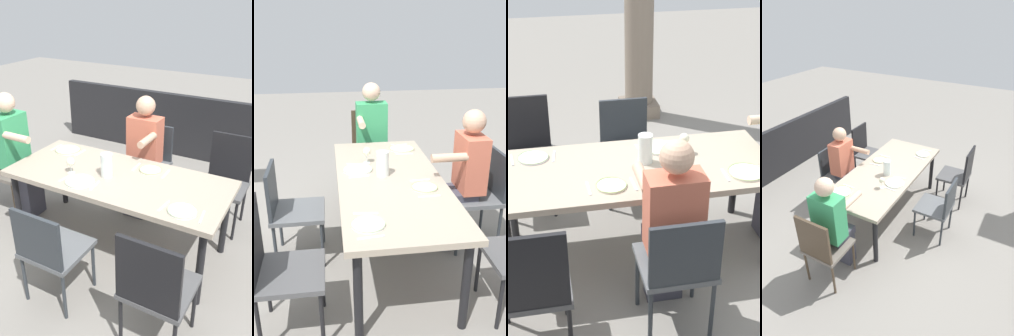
# 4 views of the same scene
# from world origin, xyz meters

# --- Properties ---
(ground_plane) EXTENTS (16.00, 16.00, 0.00)m
(ground_plane) POSITION_xyz_m (0.00, 0.00, 0.00)
(ground_plane) COLOR gray
(dining_table) EXTENTS (1.97, 0.86, 0.73)m
(dining_table) POSITION_xyz_m (0.00, 0.00, 0.67)
(dining_table) COLOR tan
(dining_table) RESTS_ON ground
(chair_west_north) EXTENTS (0.44, 0.44, 0.94)m
(chair_west_north) POSITION_xyz_m (-0.76, 0.86, 0.54)
(chair_west_north) COLOR #4F4F50
(chair_west_north) RESTS_ON ground
(chair_west_south) EXTENTS (0.44, 0.44, 0.94)m
(chair_west_south) POSITION_xyz_m (-0.76, -0.86, 0.53)
(chair_west_south) COLOR #4F4F50
(chair_west_south) RESTS_ON ground
(chair_mid_north) EXTENTS (0.44, 0.44, 0.85)m
(chair_mid_north) POSITION_xyz_m (0.08, 0.85, 0.50)
(chair_mid_north) COLOR #5B5E61
(chair_mid_north) RESTS_ON ground
(chair_mid_south) EXTENTS (0.44, 0.44, 0.89)m
(chair_mid_south) POSITION_xyz_m (0.08, -0.85, 0.53)
(chair_mid_south) COLOR #5B5E61
(chair_mid_south) RESTS_ON ground
(chair_head_east) EXTENTS (0.44, 0.44, 0.96)m
(chair_head_east) POSITION_xyz_m (1.41, 0.00, 0.54)
(chair_head_east) COLOR #6A6158
(chair_head_east) RESTS_ON ground
(diner_woman_green) EXTENTS (0.35, 0.49, 1.27)m
(diner_woman_green) POSITION_xyz_m (0.08, -0.65, 0.68)
(diner_woman_green) COLOR #3F3F4C
(diner_woman_green) RESTS_ON ground
(diner_man_white) EXTENTS (0.49, 0.35, 1.32)m
(diner_man_white) POSITION_xyz_m (1.21, 0.00, 0.70)
(diner_man_white) COLOR #3F3F4C
(diner_man_white) RESTS_ON ground
(patio_railing) EXTENTS (4.37, 0.10, 0.90)m
(patio_railing) POSITION_xyz_m (0.00, -2.25, 0.45)
(patio_railing) COLOR black
(patio_railing) RESTS_ON ground
(plate_0) EXTENTS (0.23, 0.23, 0.02)m
(plate_0) POSITION_xyz_m (-0.71, 0.26, 0.74)
(plate_0) COLOR white
(plate_0) RESTS_ON dining_table
(fork_0) EXTENTS (0.03, 0.17, 0.01)m
(fork_0) POSITION_xyz_m (-0.86, 0.26, 0.73)
(fork_0) COLOR silver
(fork_0) RESTS_ON dining_table
(spoon_0) EXTENTS (0.04, 0.17, 0.01)m
(spoon_0) POSITION_xyz_m (-0.56, 0.26, 0.73)
(spoon_0) COLOR silver
(spoon_0) RESTS_ON dining_table
(plate_1) EXTENTS (0.21, 0.21, 0.02)m
(plate_1) POSITION_xyz_m (-0.21, -0.24, 0.74)
(plate_1) COLOR silver
(plate_1) RESTS_ON dining_table
(fork_1) EXTENTS (0.02, 0.17, 0.01)m
(fork_1) POSITION_xyz_m (-0.36, -0.24, 0.73)
(fork_1) COLOR silver
(fork_1) RESTS_ON dining_table
(spoon_1) EXTENTS (0.03, 0.17, 0.01)m
(spoon_1) POSITION_xyz_m (-0.06, -0.24, 0.73)
(spoon_1) COLOR silver
(spoon_1) RESTS_ON dining_table
(plate_2) EXTENTS (0.26, 0.26, 0.02)m
(plate_2) POSITION_xyz_m (0.23, 0.25, 0.74)
(plate_2) COLOR white
(plate_2) RESTS_ON dining_table
(wine_glass_2) EXTENTS (0.08, 0.08, 0.15)m
(wine_glass_2) POSITION_xyz_m (0.39, 0.15, 0.84)
(wine_glass_2) COLOR white
(wine_glass_2) RESTS_ON dining_table
(fork_2) EXTENTS (0.04, 0.17, 0.01)m
(fork_2) POSITION_xyz_m (0.08, 0.25, 0.73)
(fork_2) COLOR silver
(fork_2) RESTS_ON dining_table
(spoon_2) EXTENTS (0.03, 0.17, 0.01)m
(spoon_2) POSITION_xyz_m (0.38, 0.25, 0.73)
(spoon_2) COLOR silver
(spoon_2) RESTS_ON dining_table
(plate_3) EXTENTS (0.26, 0.26, 0.02)m
(plate_3) POSITION_xyz_m (0.73, -0.24, 0.74)
(plate_3) COLOR silver
(plate_3) RESTS_ON dining_table
(fork_3) EXTENTS (0.02, 0.17, 0.01)m
(fork_3) POSITION_xyz_m (0.58, -0.24, 0.73)
(fork_3) COLOR silver
(fork_3) RESTS_ON dining_table
(spoon_3) EXTENTS (0.02, 0.17, 0.01)m
(spoon_3) POSITION_xyz_m (0.88, -0.24, 0.73)
(spoon_3) COLOR silver
(spoon_3) RESTS_ON dining_table
(water_pitcher) EXTENTS (0.10, 0.10, 0.21)m
(water_pitcher) POSITION_xyz_m (0.08, 0.05, 0.83)
(water_pitcher) COLOR white
(water_pitcher) RESTS_ON dining_table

